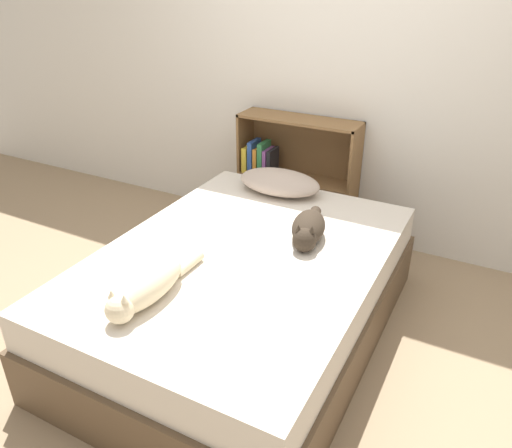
# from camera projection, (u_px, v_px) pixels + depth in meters

# --- Properties ---
(ground_plane) EXTENTS (8.00, 8.00, 0.00)m
(ground_plane) POSITION_uv_depth(u_px,v_px,m) (244.00, 331.00, 2.88)
(ground_plane) COLOR #997F60
(wall_back) EXTENTS (8.00, 0.06, 2.50)m
(wall_back) POSITION_uv_depth(u_px,v_px,m) (343.00, 68.00, 3.41)
(wall_back) COLOR silver
(wall_back) RESTS_ON ground_plane
(bed) EXTENTS (1.42, 1.98, 0.53)m
(bed) POSITION_uv_depth(u_px,v_px,m) (243.00, 294.00, 2.75)
(bed) COLOR brown
(bed) RESTS_ON ground_plane
(pillow) EXTENTS (0.56, 0.33, 0.15)m
(pillow) POSITION_uv_depth(u_px,v_px,m) (279.00, 182.00, 3.29)
(pillow) COLOR #B29E8E
(pillow) RESTS_ON bed
(cat_light) EXTENTS (0.16, 0.64, 0.15)m
(cat_light) POSITION_uv_depth(u_px,v_px,m) (146.00, 288.00, 2.21)
(cat_light) COLOR beige
(cat_light) RESTS_ON bed
(cat_dark) EXTENTS (0.25, 0.49, 0.15)m
(cat_dark) POSITION_uv_depth(u_px,v_px,m) (308.00, 229.00, 2.72)
(cat_dark) COLOR #33281E
(cat_dark) RESTS_ON bed
(bookshelf) EXTENTS (0.89, 0.26, 0.91)m
(bookshelf) POSITION_uv_depth(u_px,v_px,m) (294.00, 173.00, 3.78)
(bookshelf) COLOR brown
(bookshelf) RESTS_ON ground_plane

